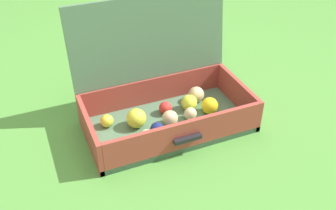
% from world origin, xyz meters
% --- Properties ---
extents(ground_plane, '(16.00, 16.00, 0.00)m').
position_xyz_m(ground_plane, '(0.00, 0.00, 0.00)').
color(ground_plane, '#4C8C38').
extents(open_suitcase, '(0.67, 0.43, 0.49)m').
position_xyz_m(open_suitcase, '(0.00, 0.04, 0.11)').
color(open_suitcase, '#4C7051').
rests_on(open_suitcase, ground).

